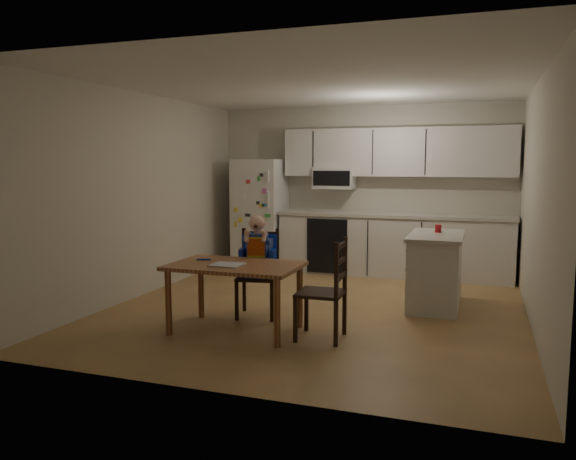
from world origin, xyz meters
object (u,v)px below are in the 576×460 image
at_px(chair_booster, 258,255).
at_px(dining_table, 235,273).
at_px(chair_side, 331,283).
at_px(kitchen_island, 435,270).
at_px(refrigerator, 260,214).
at_px(red_cup, 438,228).

bearing_deg(chair_booster, dining_table, -100.42).
xyz_separation_m(chair_booster, chair_side, (0.95, -0.56, -0.13)).
bearing_deg(kitchen_island, chair_booster, -150.19).
xyz_separation_m(refrigerator, dining_table, (1.04, -3.24, -0.27)).
bearing_deg(dining_table, red_cup, 45.43).
height_order(dining_table, chair_booster, chair_booster).
bearing_deg(kitchen_island, refrigerator, 150.23).
height_order(kitchen_island, chair_booster, chair_booster).
height_order(kitchen_island, red_cup, red_cup).
xyz_separation_m(dining_table, chair_booster, (-0.01, 0.62, 0.08)).
bearing_deg(refrigerator, chair_booster, -68.57).
relative_size(kitchen_island, chair_side, 1.20).
xyz_separation_m(kitchen_island, chair_booster, (-1.78, -1.02, 0.24)).
distance_m(kitchen_island, chair_side, 1.79).
distance_m(red_cup, chair_booster, 2.15).
bearing_deg(chair_booster, refrigerator, 100.17).
bearing_deg(chair_side, chair_booster, -122.21).
bearing_deg(refrigerator, dining_table, -72.22).
height_order(dining_table, chair_side, chair_side).
height_order(refrigerator, dining_table, refrigerator).
bearing_deg(red_cup, dining_table, -134.57).
distance_m(kitchen_island, red_cup, 0.49).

